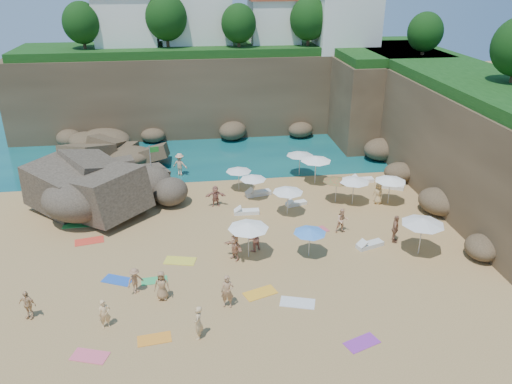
{
  "coord_description": "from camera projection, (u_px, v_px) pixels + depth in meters",
  "views": [
    {
      "loc": [
        -2.19,
        -27.88,
        16.17
      ],
      "look_at": [
        2.0,
        3.0,
        2.0
      ],
      "focal_mm": 35.0,
      "sensor_mm": 36.0,
      "label": 1
    }
  ],
  "objects": [
    {
      "name": "towel_2",
      "position": [
        154.0,
        339.0,
        23.66
      ],
      "size": [
        1.67,
        0.97,
        0.03
      ],
      "primitive_type": "cube",
      "rotation": [
        0.0,
        0.0,
        0.12
      ],
      "color": "orange",
      "rests_on": "ground"
    },
    {
      "name": "marina_masts",
      "position": [
        61.0,
        94.0,
        55.91
      ],
      "size": [
        3.1,
        0.1,
        6.0
      ],
      "color": "white",
      "rests_on": "ground"
    },
    {
      "name": "ground",
      "position": [
        232.0,
        241.0,
        32.11
      ],
      "size": [
        120.0,
        120.0,
        0.0
      ],
      "primitive_type": "plane",
      "color": "tan",
      "rests_on": "ground"
    },
    {
      "name": "person_stand_4",
      "position": [
        378.0,
        193.0,
        36.85
      ],
      "size": [
        0.81,
        0.93,
        1.66
      ],
      "primitive_type": "imported",
      "rotation": [
        0.0,
        0.0,
        -1.02
      ],
      "color": "tan",
      "rests_on": "ground"
    },
    {
      "name": "seawater",
      "position": [
        209.0,
        115.0,
        59.17
      ],
      "size": [
        120.0,
        120.0,
        0.0
      ],
      "primitive_type": "plane",
      "color": "#0C4751",
      "rests_on": "ground"
    },
    {
      "name": "parasol_7",
      "position": [
        288.0,
        190.0,
        34.8
      ],
      "size": [
        2.18,
        2.18,
        2.06
      ],
      "color": "silver",
      "rests_on": "ground"
    },
    {
      "name": "person_stand_3",
      "position": [
        395.0,
        229.0,
        31.65
      ],
      "size": [
        0.86,
        1.18,
        1.86
      ],
      "primitive_type": "imported",
      "rotation": [
        0.0,
        0.0,
        1.14
      ],
      "color": "#98684C",
      "rests_on": "ground"
    },
    {
      "name": "parasol_6",
      "position": [
        337.0,
        179.0,
        36.74
      ],
      "size": [
        2.09,
        2.09,
        1.97
      ],
      "color": "silver",
      "rests_on": "ground"
    },
    {
      "name": "towel_7",
      "position": [
        89.0,
        241.0,
        32.08
      ],
      "size": [
        1.93,
        1.23,
        0.03
      ],
      "primitive_type": "cube",
      "rotation": [
        0.0,
        0.0,
        0.2
      ],
      "color": "red",
      "rests_on": "ground"
    },
    {
      "name": "towel_3",
      "position": [
        154.0,
        280.0,
        28.07
      ],
      "size": [
        1.51,
        0.85,
        0.03
      ],
      "primitive_type": "cube",
      "rotation": [
        0.0,
        0.0,
        0.09
      ],
      "color": "green",
      "rests_on": "ground"
    },
    {
      "name": "lounger_3",
      "position": [
        247.0,
        212.0,
        35.61
      ],
      "size": [
        1.81,
        0.64,
        0.28
      ],
      "primitive_type": "cube",
      "rotation": [
        0.0,
        0.0,
        -0.02
      ],
      "color": "white",
      "rests_on": "ground"
    },
    {
      "name": "lounger_2",
      "position": [
        361.0,
        180.0,
        40.83
      ],
      "size": [
        2.0,
        0.72,
        0.31
      ],
      "primitive_type": "cube",
      "rotation": [
        0.0,
        0.0,
        0.03
      ],
      "color": "white",
      "rests_on": "ground"
    },
    {
      "name": "cliff_right",
      "position": [
        457.0,
        132.0,
        39.99
      ],
      "size": [
        8.0,
        30.0,
        8.0
      ],
      "primitive_type": "cube",
      "color": "brown",
      "rests_on": "ground"
    },
    {
      "name": "rock_promontory",
      "position": [
        95.0,
        161.0,
        45.2
      ],
      "size": [
        12.0,
        7.0,
        2.0
      ],
      "primitive_type": null,
      "color": "brown",
      "rests_on": "ground"
    },
    {
      "name": "person_lie_2",
      "position": [
        163.0,
        295.0,
        26.45
      ],
      "size": [
        0.93,
        1.71,
        0.44
      ],
      "primitive_type": "imported",
      "rotation": [
        0.0,
        0.0,
        -0.08
      ],
      "color": "#9D774E",
      "rests_on": "ground"
    },
    {
      "name": "parasol_0",
      "position": [
        239.0,
        170.0,
        38.71
      ],
      "size": [
        2.0,
        2.0,
        1.9
      ],
      "color": "silver",
      "rests_on": "ground"
    },
    {
      "name": "parasol_11",
      "position": [
        423.0,
        221.0,
        29.79
      ],
      "size": [
        2.59,
        2.59,
        2.45
      ],
      "color": "silver",
      "rests_on": "ground"
    },
    {
      "name": "person_stand_2",
      "position": [
        180.0,
        164.0,
        41.81
      ],
      "size": [
        1.35,
        1.03,
        1.94
      ],
      "primitive_type": "imported",
      "rotation": [
        0.0,
        0.0,
        2.67
      ],
      "color": "#EBAF85",
      "rests_on": "ground"
    },
    {
      "name": "towel_11",
      "position": [
        77.0,
        225.0,
        34.12
      ],
      "size": [
        1.87,
        0.97,
        0.03
      ],
      "primitive_type": "cube",
      "rotation": [
        0.0,
        0.0,
        0.03
      ],
      "color": "green",
      "rests_on": "ground"
    },
    {
      "name": "parasol_3",
      "position": [
        391.0,
        179.0,
        36.38
      ],
      "size": [
        2.29,
        2.29,
        2.16
      ],
      "color": "silver",
      "rests_on": "ground"
    },
    {
      "name": "parasol_4",
      "position": [
        354.0,
        180.0,
        36.34
      ],
      "size": [
        2.25,
        2.25,
        2.13
      ],
      "color": "silver",
      "rests_on": "ground"
    },
    {
      "name": "flag_pole",
      "position": [
        152.0,
        163.0,
        38.24
      ],
      "size": [
        0.73,
        0.21,
        3.76
      ],
      "color": "silver",
      "rests_on": "ground"
    },
    {
      "name": "parasol_10",
      "position": [
        310.0,
        231.0,
        29.79
      ],
      "size": [
        2.0,
        2.0,
        1.89
      ],
      "color": "silver",
      "rests_on": "ground"
    },
    {
      "name": "person_stand_6",
      "position": [
        198.0,
        323.0,
        23.42
      ],
      "size": [
        0.54,
        0.71,
        1.76
      ],
      "primitive_type": "imported",
      "rotation": [
        0.0,
        0.0,
        4.51
      ],
      "color": "tan",
      "rests_on": "ground"
    },
    {
      "name": "towel_6",
      "position": [
        362.0,
        343.0,
        23.42
      ],
      "size": [
        1.84,
        1.36,
        0.03
      ],
      "primitive_type": "cube",
      "rotation": [
        0.0,
        0.0,
        0.37
      ],
      "color": "purple",
      "rests_on": "ground"
    },
    {
      "name": "parasol_5",
      "position": [
        253.0,
        177.0,
        37.3
      ],
      "size": [
        1.99,
        1.99,
        1.88
      ],
      "color": "silver",
      "rests_on": "ground"
    },
    {
      "name": "towel_4",
      "position": [
        180.0,
        261.0,
        29.93
      ],
      "size": [
        2.02,
        1.35,
        0.03
      ],
      "primitive_type": "cube",
      "rotation": [
        0.0,
        0.0,
        -0.25
      ],
      "color": "yellow",
      "rests_on": "ground"
    },
    {
      "name": "person_lie_0",
      "position": [
        136.0,
        289.0,
        26.99
      ],
      "size": [
        1.64,
        1.74,
        0.39
      ],
      "primitive_type": "imported",
      "rotation": [
        0.0,
        0.0,
        0.65
      ],
      "color": "#A37551",
      "rests_on": "ground"
    },
    {
      "name": "person_lie_5",
      "position": [
        342.0,
        228.0,
        33.05
      ],
      "size": [
        0.86,
        1.71,
        0.64
      ],
      "primitive_type": "imported",
      "rotation": [
        0.0,
        0.0,
        0.03
      ],
      "color": "#DEA87E",
      "rests_on": "ground"
    },
    {
      "name": "person_stand_0",
      "position": [
        105.0,
        314.0,
        24.16
      ],
      "size": [
        0.66,
        0.53,
        1.56
      ],
      "primitive_type": "imported",
      "rotation": [
        0.0,
        0.0,
        0.32
      ],
      "color": "#DDB074",
      "rests_on": "ground"
    },
    {
      "name": "clifftop_trees",
      "position": [
        262.0,
        25.0,
        45.64
      ],
      "size": [
        35.6,
        23.82,
        4.4
      ],
      "color": "#11380F",
      "rests_on": "ground"
    },
    {
      "name": "parasol_2",
      "position": [
        300.0,
        154.0,
        41.39
      ],
      "size": [
        2.24,
        2.24,
        2.12
      ],
      "color": "silver",
      "rests_on": "ground"
    },
    {
      "name": "person_stand_1",
      "position": [
        254.0,
        238.0,
        30.7
      ],
      "size": [
        1.08,
        1.02,
        1.77
      ],
      "primitive_type": "imported",
      "rotation": [
        0.0,
        0.0,
        3.7
      ],
      "color": "tan",
      "rests_on": "ground"
    },
    {
      "name": "parasol_9",
      "position": [
        248.0,
        226.0,
        29.52
      ],
      "size": [
        2.46,
        2.46,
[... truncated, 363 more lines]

